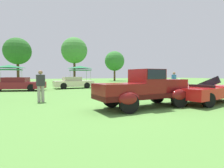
{
  "coord_description": "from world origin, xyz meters",
  "views": [
    {
      "loc": [
        -3.54,
        -6.8,
        1.46
      ],
      "look_at": [
        0.06,
        2.17,
        0.95
      ],
      "focal_mm": 28.7,
      "sensor_mm": 36.0,
      "label": 1
    }
  ],
  "objects_px": {
    "feature_pickup_truck": "(145,88)",
    "spectator_by_row": "(41,85)",
    "canopy_tent_left_field": "(9,67)",
    "canopy_tent_center_field": "(80,68)",
    "spectator_far_side": "(163,83)",
    "show_car_cream": "(73,83)",
    "show_car_lime": "(146,82)",
    "spectator_between_cars": "(174,81)",
    "neighbor_convertible": "(207,92)",
    "show_car_burgundy": "(18,84)"
  },
  "relations": [
    {
      "from": "show_car_cream",
      "to": "spectator_by_row",
      "type": "bearing_deg",
      "value": -109.73
    },
    {
      "from": "spectator_by_row",
      "to": "spectator_far_side",
      "type": "height_order",
      "value": "same"
    },
    {
      "from": "neighbor_convertible",
      "to": "show_car_cream",
      "type": "relative_size",
      "value": 1.08
    },
    {
      "from": "spectator_between_cars",
      "to": "show_car_cream",
      "type": "bearing_deg",
      "value": 134.23
    },
    {
      "from": "show_car_cream",
      "to": "spectator_far_side",
      "type": "height_order",
      "value": "spectator_far_side"
    },
    {
      "from": "show_car_cream",
      "to": "show_car_burgundy",
      "type": "bearing_deg",
      "value": -168.01
    },
    {
      "from": "neighbor_convertible",
      "to": "feature_pickup_truck",
      "type": "bearing_deg",
      "value": 179.95
    },
    {
      "from": "show_car_lime",
      "to": "canopy_tent_left_field",
      "type": "relative_size",
      "value": 1.55
    },
    {
      "from": "canopy_tent_center_field",
      "to": "show_car_burgundy",
      "type": "bearing_deg",
      "value": -135.52
    },
    {
      "from": "neighbor_convertible",
      "to": "spectator_far_side",
      "type": "height_order",
      "value": "spectator_far_side"
    },
    {
      "from": "show_car_burgundy",
      "to": "canopy_tent_center_field",
      "type": "height_order",
      "value": "canopy_tent_center_field"
    },
    {
      "from": "show_car_burgundy",
      "to": "spectator_by_row",
      "type": "relative_size",
      "value": 2.87
    },
    {
      "from": "show_car_lime",
      "to": "canopy_tent_left_field",
      "type": "distance_m",
      "value": 17.41
    },
    {
      "from": "feature_pickup_truck",
      "to": "show_car_cream",
      "type": "bearing_deg",
      "value": 94.67
    },
    {
      "from": "show_car_cream",
      "to": "spectator_far_side",
      "type": "distance_m",
      "value": 10.25
    },
    {
      "from": "show_car_burgundy",
      "to": "show_car_cream",
      "type": "relative_size",
      "value": 1.15
    },
    {
      "from": "show_car_cream",
      "to": "canopy_tent_center_field",
      "type": "relative_size",
      "value": 1.56
    },
    {
      "from": "feature_pickup_truck",
      "to": "spectator_by_row",
      "type": "relative_size",
      "value": 2.73
    },
    {
      "from": "show_car_cream",
      "to": "spectator_between_cars",
      "type": "height_order",
      "value": "spectator_between_cars"
    },
    {
      "from": "neighbor_convertible",
      "to": "show_car_lime",
      "type": "height_order",
      "value": "neighbor_convertible"
    },
    {
      "from": "show_car_cream",
      "to": "spectator_between_cars",
      "type": "distance_m",
      "value": 10.22
    },
    {
      "from": "show_car_cream",
      "to": "spectator_far_side",
      "type": "xyz_separation_m",
      "value": [
        4.6,
        -9.15,
        0.31
      ]
    },
    {
      "from": "show_car_burgundy",
      "to": "show_car_lime",
      "type": "xyz_separation_m",
      "value": [
        14.02,
        0.82,
        -0.0
      ]
    },
    {
      "from": "spectator_between_cars",
      "to": "canopy_tent_center_field",
      "type": "bearing_deg",
      "value": 111.21
    },
    {
      "from": "neighbor_convertible",
      "to": "spectator_far_side",
      "type": "xyz_separation_m",
      "value": [
        -0.18,
        3.34,
        0.33
      ]
    },
    {
      "from": "show_car_cream",
      "to": "spectator_by_row",
      "type": "relative_size",
      "value": 2.5
    },
    {
      "from": "neighbor_convertible",
      "to": "canopy_tent_center_field",
      "type": "height_order",
      "value": "canopy_tent_center_field"
    },
    {
      "from": "show_car_burgundy",
      "to": "show_car_cream",
      "type": "bearing_deg",
      "value": 11.99
    },
    {
      "from": "show_car_burgundy",
      "to": "canopy_tent_left_field",
      "type": "distance_m",
      "value": 8.39
    },
    {
      "from": "canopy_tent_center_field",
      "to": "canopy_tent_left_field",
      "type": "bearing_deg",
      "value": 173.81
    },
    {
      "from": "feature_pickup_truck",
      "to": "spectator_between_cars",
      "type": "height_order",
      "value": "feature_pickup_truck"
    },
    {
      "from": "feature_pickup_truck",
      "to": "spectator_between_cars",
      "type": "xyz_separation_m",
      "value": [
        6.1,
        5.18,
        0.05
      ]
    },
    {
      "from": "spectator_by_row",
      "to": "canopy_tent_left_field",
      "type": "distance_m",
      "value": 16.47
    },
    {
      "from": "neighbor_convertible",
      "to": "show_car_lime",
      "type": "relative_size",
      "value": 1.02
    },
    {
      "from": "spectator_by_row",
      "to": "spectator_between_cars",
      "type": "bearing_deg",
      "value": 9.68
    },
    {
      "from": "show_car_cream",
      "to": "spectator_far_side",
      "type": "bearing_deg",
      "value": -63.31
    },
    {
      "from": "feature_pickup_truck",
      "to": "spectator_between_cars",
      "type": "relative_size",
      "value": 2.73
    },
    {
      "from": "neighbor_convertible",
      "to": "show_car_lime",
      "type": "distance_m",
      "value": 12.87
    },
    {
      "from": "feature_pickup_truck",
      "to": "spectator_between_cars",
      "type": "distance_m",
      "value": 8.0
    },
    {
      "from": "spectator_between_cars",
      "to": "canopy_tent_center_field",
      "type": "distance_m",
      "value": 14.3
    },
    {
      "from": "show_car_cream",
      "to": "spectator_between_cars",
      "type": "xyz_separation_m",
      "value": [
        7.12,
        -7.32,
        0.31
      ]
    },
    {
      "from": "spectator_far_side",
      "to": "canopy_tent_center_field",
      "type": "height_order",
      "value": "canopy_tent_center_field"
    },
    {
      "from": "spectator_far_side",
      "to": "show_car_lime",
      "type": "bearing_deg",
      "value": 64.52
    },
    {
      "from": "feature_pickup_truck",
      "to": "canopy_tent_left_field",
      "type": "height_order",
      "value": "canopy_tent_left_field"
    },
    {
      "from": "canopy_tent_left_field",
      "to": "canopy_tent_center_field",
      "type": "xyz_separation_m",
      "value": [
        8.9,
        -0.96,
        -0.0
      ]
    },
    {
      "from": "show_car_lime",
      "to": "spectator_by_row",
      "type": "distance_m",
      "value": 14.96
    },
    {
      "from": "canopy_tent_left_field",
      "to": "canopy_tent_center_field",
      "type": "height_order",
      "value": "same"
    },
    {
      "from": "spectator_by_row",
      "to": "canopy_tent_center_field",
      "type": "distance_m",
      "value": 15.98
    },
    {
      "from": "feature_pickup_truck",
      "to": "spectator_by_row",
      "type": "height_order",
      "value": "feature_pickup_truck"
    },
    {
      "from": "feature_pickup_truck",
      "to": "canopy_tent_left_field",
      "type": "distance_m",
      "value": 21.02
    }
  ]
}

